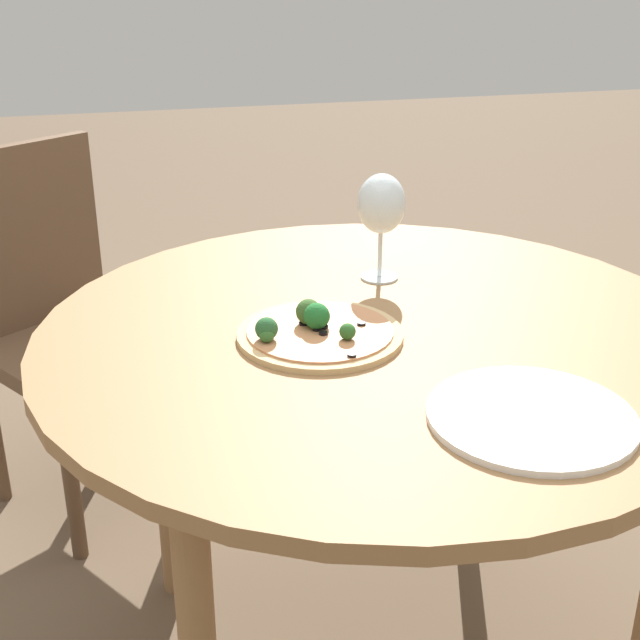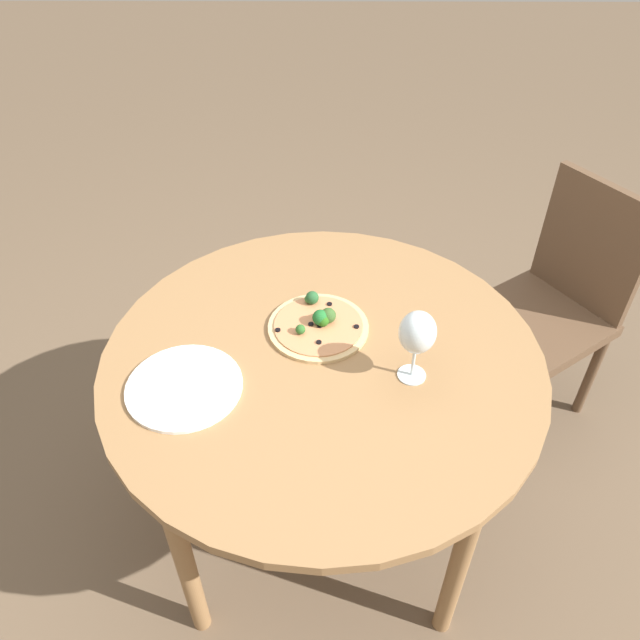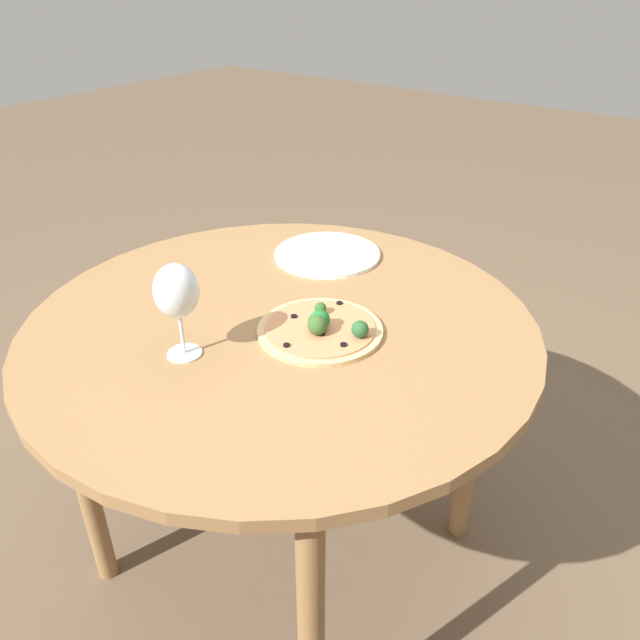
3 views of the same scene
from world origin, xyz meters
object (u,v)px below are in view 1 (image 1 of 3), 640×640
(chair, at_px, (63,320))
(plate_near, at_px, (531,417))
(wine_glass, at_px, (381,206))
(pizza, at_px, (317,330))

(chair, relative_size, plate_near, 3.19)
(wine_glass, bearing_deg, plate_near, -175.34)
(pizza, distance_m, plate_near, 0.38)
(chair, relative_size, pizza, 3.34)
(pizza, xyz_separation_m, plate_near, (-0.32, -0.22, -0.01))
(chair, bearing_deg, pizza, -95.74)
(wine_glass, distance_m, plate_near, 0.56)
(chair, bearing_deg, plate_near, -94.05)
(chair, distance_m, plate_near, 1.33)
(wine_glass, height_order, plate_near, wine_glass)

